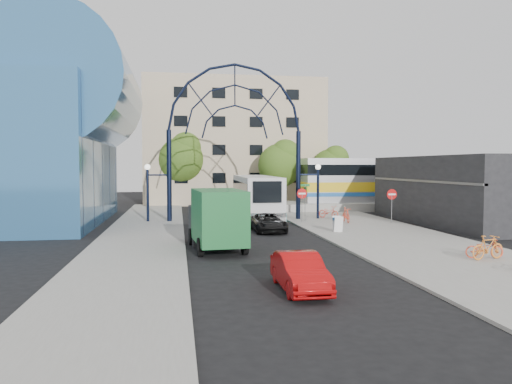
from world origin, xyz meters
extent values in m
plane|color=black|center=(0.00, 0.00, 0.00)|extent=(120.00, 120.00, 0.00)
cube|color=gray|center=(8.00, 4.00, 0.06)|extent=(8.00, 56.00, 0.12)
cube|color=gray|center=(-6.50, 6.00, 0.06)|extent=(5.00, 50.00, 0.12)
cylinder|color=black|center=(-5.00, 14.00, 3.50)|extent=(0.36, 0.36, 7.00)
cylinder|color=black|center=(5.00, 14.00, 3.50)|extent=(0.36, 0.36, 7.00)
cylinder|color=black|center=(-6.60, 14.00, 2.00)|extent=(0.20, 0.20, 4.00)
cylinder|color=black|center=(6.60, 14.00, 2.00)|extent=(0.20, 0.20, 4.00)
sphere|color=white|center=(-6.60, 14.00, 4.20)|extent=(0.44, 0.44, 0.44)
sphere|color=white|center=(6.60, 14.00, 4.20)|extent=(0.44, 0.44, 0.44)
cylinder|color=slate|center=(4.80, 12.00, 1.22)|extent=(0.06, 0.06, 2.20)
cylinder|color=red|center=(4.80, 12.00, 2.22)|extent=(0.80, 0.04, 0.80)
cube|color=white|center=(4.80, 11.97, 2.22)|extent=(0.55, 0.02, 0.12)
cylinder|color=slate|center=(11.00, 10.00, 1.22)|extent=(0.06, 0.06, 2.20)
cylinder|color=red|center=(11.00, 10.00, 2.22)|extent=(0.76, 0.04, 0.76)
cube|color=white|center=(11.00, 9.97, 2.22)|extent=(0.55, 0.02, 0.12)
cylinder|color=slate|center=(5.20, 12.60, 1.52)|extent=(0.05, 0.05, 2.80)
cube|color=#146626|center=(5.20, 12.60, 2.82)|extent=(0.70, 0.03, 0.18)
cube|color=#146626|center=(5.20, 12.60, 2.57)|extent=(0.03, 0.70, 0.18)
cube|color=white|center=(5.60, 5.80, 0.62)|extent=(0.55, 0.26, 0.99)
cube|color=white|center=(5.60, 6.15, 0.62)|extent=(0.55, 0.26, 0.99)
cube|color=#1E59A5|center=(5.60, 5.98, 0.95)|extent=(0.55, 0.42, 0.14)
cube|color=#32689A|center=(-17.00, 15.00, 5.00)|extent=(14.00, 18.00, 10.00)
cylinder|color=#32689A|center=(-12.00, 15.00, 10.00)|extent=(9.00, 16.00, 9.00)
cube|color=black|center=(16.00, 10.00, 2.50)|extent=(6.00, 16.00, 5.00)
cube|color=#C9B08B|center=(2.00, 35.00, 7.00)|extent=(20.00, 12.00, 14.00)
cube|color=gray|center=(20.00, 22.00, 0.40)|extent=(32.00, 5.00, 0.80)
cube|color=#B7B7BC|center=(20.00, 22.00, 2.90)|extent=(25.00, 3.00, 4.20)
cube|color=gold|center=(20.00, 22.00, 2.30)|extent=(25.10, 3.05, 0.90)
cube|color=black|center=(20.00, 22.00, 3.90)|extent=(25.05, 3.05, 1.00)
cube|color=#1E59A5|center=(20.00, 22.00, 1.60)|extent=(25.10, 3.05, 0.35)
cylinder|color=#382314|center=(6.00, 26.00, 1.26)|extent=(0.36, 0.36, 2.52)
sphere|color=#2E5416|center=(6.00, 26.00, 4.34)|extent=(4.48, 4.48, 4.48)
sphere|color=#2E5416|center=(6.50, 25.70, 5.46)|extent=(3.08, 3.08, 3.08)
cylinder|color=#382314|center=(-4.00, 30.00, 1.44)|extent=(0.36, 0.36, 2.88)
sphere|color=#2E5416|center=(-4.00, 30.00, 4.96)|extent=(5.12, 5.12, 5.12)
sphere|color=#2E5416|center=(-3.50, 29.70, 6.24)|extent=(3.52, 3.52, 3.52)
cylinder|color=#382314|center=(12.00, 28.00, 1.17)|extent=(0.36, 0.36, 2.34)
sphere|color=#2E5416|center=(12.00, 28.00, 4.03)|extent=(4.16, 4.16, 4.16)
sphere|color=#2E5416|center=(12.50, 27.70, 5.07)|extent=(2.86, 2.86, 2.86)
cube|color=silver|center=(2.01, 16.36, 1.88)|extent=(3.09, 12.43, 3.11)
cube|color=#5FD2D4|center=(2.01, 16.36, 0.59)|extent=(3.13, 12.43, 0.75)
cube|color=black|center=(2.01, 16.36, 2.52)|extent=(3.14, 12.18, 0.97)
cube|color=black|center=(1.83, 10.11, 2.47)|extent=(2.03, 0.21, 1.50)
cube|color=black|center=(2.18, 22.48, 1.72)|extent=(2.58, 0.27, 1.72)
cylinder|color=black|center=(0.78, 20.22, 0.52)|extent=(0.33, 1.04, 1.03)
cylinder|color=black|center=(3.45, 20.15, 0.52)|extent=(0.33, 1.04, 1.03)
cylinder|color=black|center=(0.54, 11.83, 0.52)|extent=(0.33, 1.04, 1.03)
cylinder|color=black|center=(3.21, 11.75, 0.52)|extent=(0.33, 1.04, 1.03)
cube|color=black|center=(-2.61, 3.33, 1.03)|extent=(2.34, 2.43, 2.06)
cube|color=black|center=(-2.70, 4.45, 1.45)|extent=(1.88, 0.26, 0.94)
cube|color=#19602C|center=(-2.36, 0.53, 1.78)|extent=(2.61, 4.49, 2.63)
cylinder|color=black|center=(-3.66, 2.95, 0.45)|extent=(0.32, 0.92, 0.90)
cylinder|color=black|center=(-1.51, 3.14, 0.45)|extent=(0.32, 0.92, 0.90)
cylinder|color=black|center=(-3.34, -0.69, 0.45)|extent=(0.32, 0.92, 0.90)
cylinder|color=black|center=(-1.19, -0.50, 0.45)|extent=(0.32, 0.92, 0.90)
imported|color=black|center=(1.42, 7.58, 0.60)|extent=(2.04, 4.33, 1.20)
imported|color=#AC0A0B|center=(-0.24, -7.63, 0.64)|extent=(1.39, 3.92, 1.29)
imported|color=#E33F2D|center=(7.49, 14.00, 0.62)|extent=(1.66, 1.93, 1.00)
imported|color=#FF5033|center=(7.88, 10.95, 0.67)|extent=(0.63, 1.85, 1.10)
imported|color=#E0472C|center=(9.29, -3.70, 0.56)|extent=(1.76, 0.91, 0.88)
imported|color=orange|center=(9.25, -4.03, 0.66)|extent=(1.88, 0.92, 1.09)
camera|label=1|loc=(-4.36, -24.15, 4.28)|focal=35.00mm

